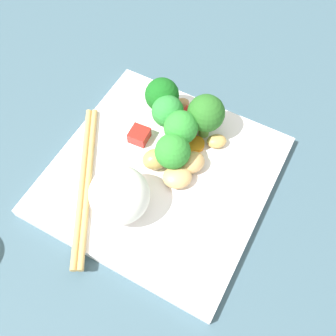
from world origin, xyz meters
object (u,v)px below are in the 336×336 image
Objects in this scene: rice_mound at (119,195)px; chopstick_pair at (85,182)px; square_plate at (161,175)px; broccoli_floret_3 at (173,152)px; carrot_slice_0 at (195,144)px.

chopstick_pair is (6.23, -0.38, -2.98)cm from rice_mound.
square_plate is 5.05× the size of broccoli_floret_3.
rice_mound is 2.93× the size of carrot_slice_0.
chopstick_pair is (8.76, 8.62, -2.79)cm from broccoli_floret_3.
carrot_slice_0 is 16.42cm from chopstick_pair.
carrot_slice_0 is at bearing 110.72° from chopstick_pair.
carrot_slice_0 is 0.12× the size of chopstick_pair.
carrot_slice_0 is at bearing -106.03° from rice_mound.
broccoli_floret_3 reaches higher than carrot_slice_0.
chopstick_pair is (10.06, 12.98, 0.06)cm from carrot_slice_0.
rice_mound reaches higher than carrot_slice_0.
chopstick_pair is at bearing 39.34° from square_plate.
broccoli_floret_3 is at bearing -108.78° from square_plate.
carrot_slice_0 is (-1.99, -6.36, 1.13)cm from square_plate.
broccoli_floret_3 reaches higher than square_plate.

